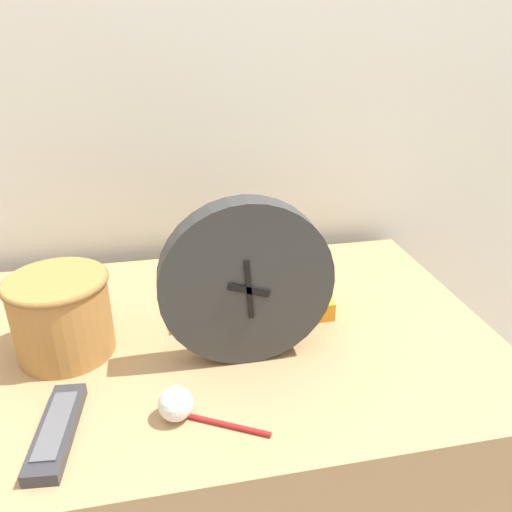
% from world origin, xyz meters
% --- Properties ---
extents(wall_back, '(6.00, 0.04, 2.40)m').
position_xyz_m(wall_back, '(0.00, 0.77, 1.20)').
color(wall_back, silver).
rests_on(wall_back, ground_plane).
extents(desk, '(1.08, 0.70, 0.78)m').
position_xyz_m(desk, '(0.00, 0.35, 0.39)').
color(desk, tan).
rests_on(desk, ground_plane).
extents(desk_clock, '(0.29, 0.05, 0.29)m').
position_xyz_m(desk_clock, '(0.06, 0.26, 0.93)').
color(desk_clock, '#333333').
rests_on(desk_clock, desk).
extents(book_stack, '(0.24, 0.21, 0.18)m').
position_xyz_m(book_stack, '(0.13, 0.41, 0.87)').
color(book_stack, orange).
rests_on(book_stack, desk).
extents(basket, '(0.18, 0.18, 0.15)m').
position_xyz_m(basket, '(-0.25, 0.34, 0.86)').
color(basket, '#B27A3D').
rests_on(basket, desk).
extents(tv_remote, '(0.07, 0.18, 0.02)m').
position_xyz_m(tv_remote, '(-0.24, 0.13, 0.79)').
color(tv_remote, '#333338').
rests_on(tv_remote, desk).
extents(crumpled_paper_ball, '(0.05, 0.05, 0.05)m').
position_xyz_m(crumpled_paper_ball, '(-0.07, 0.13, 0.81)').
color(crumpled_paper_ball, white).
rests_on(crumpled_paper_ball, desk).
extents(pen, '(0.12, 0.07, 0.01)m').
position_xyz_m(pen, '(0.00, 0.10, 0.78)').
color(pen, '#B21E1E').
rests_on(pen, desk).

